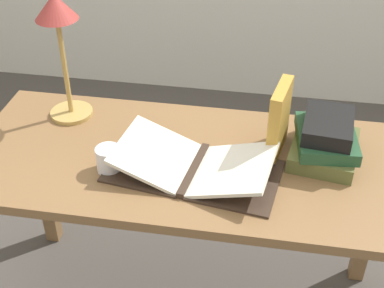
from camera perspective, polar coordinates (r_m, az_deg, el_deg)
reading_desk at (r=1.86m, az=-0.42°, el=-4.14°), size 1.50×0.66×0.77m
open_book at (r=1.72m, az=0.17°, el=-2.33°), size 0.59×0.36×0.09m
book_stack_tall at (r=1.82m, az=14.07°, el=0.43°), size 0.25×0.29×0.15m
book_standing_upright at (r=1.78m, az=9.27°, el=2.55°), size 0.07×0.18×0.25m
reading_lamp at (r=1.91m, az=-14.03°, el=11.80°), size 0.16×0.16×0.47m
coffee_mug at (r=1.74m, az=-8.84°, el=-1.64°), size 0.11×0.08×0.08m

